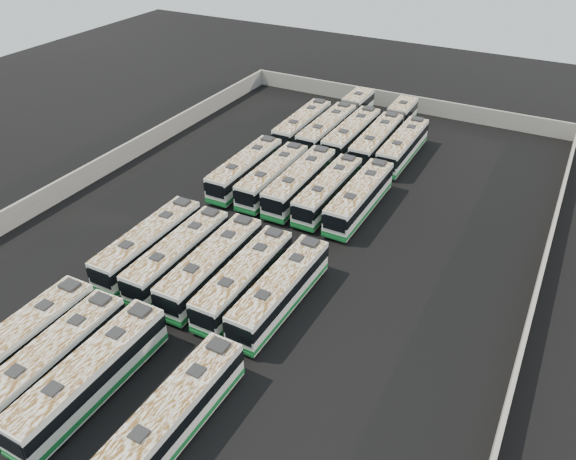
{
  "coord_description": "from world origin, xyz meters",
  "views": [
    {
      "loc": [
        21.22,
        -36.3,
        28.81
      ],
      "look_at": [
        1.74,
        0.04,
        1.6
      ],
      "focal_mm": 35.0,
      "sensor_mm": 36.0,
      "label": 1
    }
  ],
  "objects_px": {
    "bus_front_center": "(90,376)",
    "bus_midback_right": "(328,190)",
    "bus_midfront_left": "(178,255)",
    "bus_back_right": "(385,131)",
    "bus_midfront_far_left": "(149,243)",
    "bus_midback_left": "(273,176)",
    "bus_back_far_right": "(403,146)",
    "bus_front_left": "(53,360)",
    "bus_midback_center": "(300,182)",
    "bus_back_far_left": "(302,125)",
    "bus_back_left": "(338,121)",
    "bus_midback_far_left": "(245,169)",
    "bus_midfront_right": "(244,278)",
    "bus_front_far_left": "(19,344)",
    "bus_midback_far_right": "(360,197)",
    "bus_back_center": "(352,135)",
    "bus_midfront_far_right": "(280,290)",
    "bus_front_far_right": "(172,417)",
    "bus_midfront_center": "(212,265)"
  },
  "relations": [
    {
      "from": "bus_midback_far_right",
      "to": "bus_back_right",
      "type": "relative_size",
      "value": 0.64
    },
    {
      "from": "bus_midfront_far_left",
      "to": "bus_back_left",
      "type": "height_order",
      "value": "bus_back_left"
    },
    {
      "from": "bus_back_far_left",
      "to": "bus_back_left",
      "type": "bearing_deg",
      "value": 42.93
    },
    {
      "from": "bus_front_far_left",
      "to": "bus_front_left",
      "type": "bearing_deg",
      "value": 0.7
    },
    {
      "from": "bus_midback_center",
      "to": "bus_midback_right",
      "type": "xyz_separation_m",
      "value": [
        3.19,
        -0.12,
        -0.07
      ]
    },
    {
      "from": "bus_front_center",
      "to": "bus_midback_left",
      "type": "height_order",
      "value": "bus_front_center"
    },
    {
      "from": "bus_front_center",
      "to": "bus_midback_left",
      "type": "relative_size",
      "value": 1.04
    },
    {
      "from": "bus_front_far_left",
      "to": "bus_midfront_left",
      "type": "distance_m",
      "value": 13.66
    },
    {
      "from": "bus_back_center",
      "to": "bus_midback_right",
      "type": "bearing_deg",
      "value": -76.69
    },
    {
      "from": "bus_midfront_right",
      "to": "bus_midback_far_right",
      "type": "xyz_separation_m",
      "value": [
        3.17,
        15.88,
        0.05
      ]
    },
    {
      "from": "bus_midfront_center",
      "to": "bus_midfront_far_right",
      "type": "height_order",
      "value": "bus_midfront_center"
    },
    {
      "from": "bus_front_far_right",
      "to": "bus_midback_far_left",
      "type": "distance_m",
      "value": 31.57
    },
    {
      "from": "bus_midback_right",
      "to": "bus_back_far_right",
      "type": "bearing_deg",
      "value": 76.51
    },
    {
      "from": "bus_midback_right",
      "to": "bus_midback_far_left",
      "type": "bearing_deg",
      "value": -179.91
    },
    {
      "from": "bus_midfront_left",
      "to": "bus_back_right",
      "type": "height_order",
      "value": "bus_back_right"
    },
    {
      "from": "bus_midback_far_left",
      "to": "bus_midback_left",
      "type": "relative_size",
      "value": 1.01
    },
    {
      "from": "bus_front_far_left",
      "to": "bus_midfront_far_right",
      "type": "relative_size",
      "value": 1.02
    },
    {
      "from": "bus_front_left",
      "to": "bus_midback_center",
      "type": "bearing_deg",
      "value": 82.33
    },
    {
      "from": "bus_midfront_far_right",
      "to": "bus_back_left",
      "type": "height_order",
      "value": "bus_back_left"
    },
    {
      "from": "bus_midback_far_right",
      "to": "bus_midback_right",
      "type": "bearing_deg",
      "value": -178.01
    },
    {
      "from": "bus_midfront_left",
      "to": "bus_back_right",
      "type": "distance_m",
      "value": 32.55
    },
    {
      "from": "bus_front_left",
      "to": "bus_midback_far_right",
      "type": "distance_m",
      "value": 30.59
    },
    {
      "from": "bus_back_left",
      "to": "bus_back_center",
      "type": "bearing_deg",
      "value": -44.3
    },
    {
      "from": "bus_front_far_left",
      "to": "bus_back_far_right",
      "type": "xyz_separation_m",
      "value": [
        12.66,
        42.3,
        -0.03
      ]
    },
    {
      "from": "bus_back_right",
      "to": "bus_back_far_right",
      "type": "relative_size",
      "value": 1.58
    },
    {
      "from": "bus_midback_far_left",
      "to": "bus_front_left",
      "type": "bearing_deg",
      "value": -84.45
    },
    {
      "from": "bus_midfront_left",
      "to": "bus_midback_right",
      "type": "relative_size",
      "value": 1.01
    },
    {
      "from": "bus_midback_left",
      "to": "bus_back_far_right",
      "type": "height_order",
      "value": "bus_back_far_right"
    },
    {
      "from": "bus_midback_center",
      "to": "bus_back_right",
      "type": "bearing_deg",
      "value": 77.73
    },
    {
      "from": "bus_front_far_left",
      "to": "bus_midfront_far_right",
      "type": "bearing_deg",
      "value": 45.73
    },
    {
      "from": "bus_midback_left",
      "to": "bus_front_center",
      "type": "bearing_deg",
      "value": -84.67
    },
    {
      "from": "bus_front_left",
      "to": "bus_midfront_right",
      "type": "bearing_deg",
      "value": 62.37
    },
    {
      "from": "bus_front_center",
      "to": "bus_midback_right",
      "type": "relative_size",
      "value": 1.04
    },
    {
      "from": "bus_midback_far_left",
      "to": "bus_back_left",
      "type": "height_order",
      "value": "bus_back_left"
    },
    {
      "from": "bus_midback_right",
      "to": "bus_back_far_right",
      "type": "xyz_separation_m",
      "value": [
        3.2,
        13.31,
        0.02
      ]
    },
    {
      "from": "bus_front_left",
      "to": "bus_midfront_right",
      "type": "distance_m",
      "value": 14.66
    },
    {
      "from": "bus_back_left",
      "to": "bus_back_far_right",
      "type": "distance_m",
      "value": 9.97
    },
    {
      "from": "bus_midback_far_right",
      "to": "bus_back_right",
      "type": "bearing_deg",
      "value": 101.5
    },
    {
      "from": "bus_midback_far_right",
      "to": "bus_back_center",
      "type": "distance_m",
      "value": 14.66
    },
    {
      "from": "bus_midfront_far_left",
      "to": "bus_midback_left",
      "type": "bearing_deg",
      "value": 77.46
    },
    {
      "from": "bus_front_center",
      "to": "bus_midback_right",
      "type": "height_order",
      "value": "bus_front_center"
    },
    {
      "from": "bus_midfront_left",
      "to": "bus_midback_right",
      "type": "height_order",
      "value": "bus_midfront_left"
    },
    {
      "from": "bus_midback_right",
      "to": "bus_midfront_far_right",
      "type": "bearing_deg",
      "value": -78.19
    },
    {
      "from": "bus_midfront_right",
      "to": "bus_back_far_right",
      "type": "height_order",
      "value": "bus_back_far_right"
    },
    {
      "from": "bus_midfront_center",
      "to": "bus_midback_far_left",
      "type": "relative_size",
      "value": 1.01
    },
    {
      "from": "bus_midfront_left",
      "to": "bus_midfront_center",
      "type": "xyz_separation_m",
      "value": [
        3.28,
        0.07,
        0.04
      ]
    },
    {
      "from": "bus_front_left",
      "to": "bus_midback_center",
      "type": "relative_size",
      "value": 0.97
    },
    {
      "from": "bus_back_far_left",
      "to": "bus_back_left",
      "type": "xyz_separation_m",
      "value": [
        3.29,
        3.19,
        0.04
      ]
    },
    {
      "from": "bus_midfront_left",
      "to": "bus_midfront_right",
      "type": "height_order",
      "value": "bus_midfront_left"
    },
    {
      "from": "bus_midback_far_left",
      "to": "bus_midback_far_right",
      "type": "bearing_deg",
      "value": -0.26
    }
  ]
}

